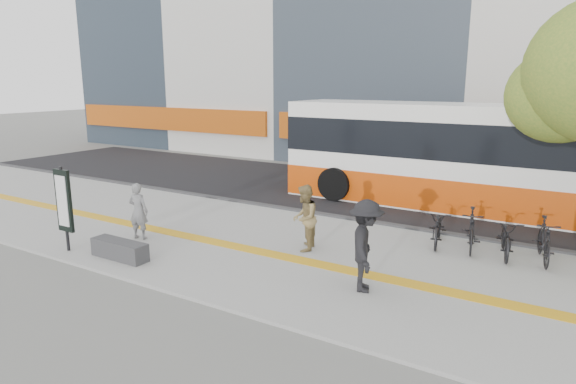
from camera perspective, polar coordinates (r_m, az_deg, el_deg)
The scene contains 12 objects.
ground at distance 12.17m, azimuth -6.17°, elevation -8.44°, with size 120.00×120.00×0.00m, color slate.
sidewalk at distance 13.30m, azimuth -2.21°, elevation -6.33°, with size 40.00×7.00×0.08m, color gray.
tactile_strip at distance 12.90m, azimuth -3.45°, elevation -6.75°, with size 40.00×0.45×0.01m, color gold.
street at distance 19.75m, azimuth 9.94°, elevation -0.21°, with size 40.00×8.00×0.06m, color black.
curb at distance 16.19m, azimuth 4.68°, elevation -2.77°, with size 40.00×0.25×0.14m, color #323235.
bench at distance 12.99m, azimuth -18.69°, elevation -6.26°, with size 1.60×0.45×0.45m, color #323235.
signboard at distance 13.78m, azimuth -24.26°, elevation -1.05°, with size 0.55×0.10×2.20m.
bus at distance 17.94m, azimuth 20.84°, elevation 3.35°, with size 13.25×3.14×3.53m.
bicycle_row at distance 13.64m, azimuth 21.81°, elevation -4.37°, with size 3.46×1.93×1.07m.
seated_woman at distance 14.27m, azimuth -16.73°, elevation -2.09°, with size 0.57×0.38×1.57m, color black.
pedestrian_tan at distance 12.73m, azimuth 1.89°, elevation -2.98°, with size 0.83×0.65×1.71m, color #927D4C.
pedestrian_dark at distance 10.41m, azimuth 8.87°, elevation -6.11°, with size 1.25×0.72×1.94m, color black.
Camera 1 is at (7.00, -8.95, 4.37)m, focal length 31.09 mm.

